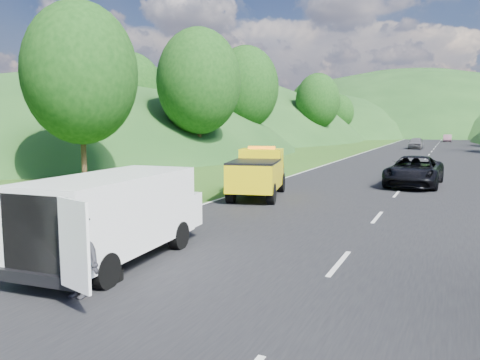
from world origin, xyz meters
The scene contains 14 objects.
ground centered at (0.00, 0.00, 0.00)m, with size 320.00×320.00×0.00m, color #38661E.
road_surface centered at (3.00, 40.00, 0.01)m, with size 14.00×200.00×0.02m, color black.
tree_line_left centered at (-19.00, 60.00, 0.00)m, with size 14.00×140.00×14.00m, color #245519, non-canonical shape.
hills_backdrop centered at (6.50, 134.70, 0.00)m, with size 201.00×288.60×44.00m, color #2D5B23, non-canonical shape.
tow_truck centered at (-2.62, 6.57, 1.10)m, with size 3.06×5.55×2.26m.
white_van centered at (-1.91, -4.03, 1.20)m, with size 3.28×6.16×2.13m.
woman centered at (-4.11, 0.68, 0.00)m, with size 0.59×0.43×1.63m, color white.
child centered at (-2.64, 0.29, 0.00)m, with size 0.49×0.38×1.01m, color tan.
worker centered at (-1.07, -6.26, 0.00)m, with size 1.13×0.65×1.75m, color black.
suitcase centered at (-4.52, 1.05, 0.31)m, with size 0.38×0.21×0.61m, color #4E503C.
spare_tire centered at (-1.21, -5.22, 0.00)m, with size 0.64×0.64×0.20m, color black.
passing_suv centered at (3.50, 13.44, 0.00)m, with size 2.61×5.66×1.57m, color black.
dist_car_a centered at (0.85, 51.71, 0.00)m, with size 1.75×4.36×1.48m, color #525156.
dist_car_b centered at (4.23, 77.46, 0.00)m, with size 1.36×3.91×1.29m, color #734D5D.
Camera 1 is at (5.35, -12.79, 3.34)m, focal length 35.00 mm.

